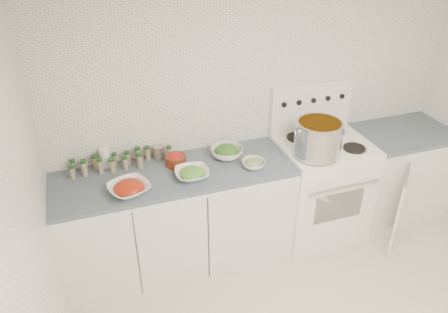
# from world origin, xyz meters

# --- Properties ---
(room_walls) EXTENTS (3.54, 3.04, 2.52)m
(room_walls) POSITION_xyz_m (0.00, 0.00, 1.56)
(room_walls) COLOR white
(room_walls) RESTS_ON ground
(counter_left) EXTENTS (1.85, 0.62, 0.90)m
(counter_left) POSITION_xyz_m (-0.82, 1.19, 0.45)
(counter_left) COLOR white
(counter_left) RESTS_ON ground
(stove) EXTENTS (0.76, 0.70, 1.36)m
(stove) POSITION_xyz_m (0.48, 1.19, 0.50)
(stove) COLOR white
(stove) RESTS_ON ground
(counter_right) EXTENTS (0.89, 0.92, 0.90)m
(counter_right) POSITION_xyz_m (1.30, 1.19, 0.45)
(counter_right) COLOR white
(counter_right) RESTS_ON ground
(stock_pot) EXTENTS (0.39, 0.37, 0.28)m
(stock_pot) POSITION_xyz_m (0.31, 1.02, 1.10)
(stock_pot) COLOR silver
(stock_pot) RESTS_ON stove
(bowl_tomato) EXTENTS (0.36, 0.36, 0.09)m
(bowl_tomato) POSITION_xyz_m (-1.19, 1.03, 0.94)
(bowl_tomato) COLOR white
(bowl_tomato) RESTS_ON counter_left
(bowl_snowpea) EXTENTS (0.27, 0.27, 0.08)m
(bowl_snowpea) POSITION_xyz_m (-0.71, 1.08, 0.94)
(bowl_snowpea) COLOR white
(bowl_snowpea) RESTS_ON counter_left
(bowl_broccoli) EXTENTS (0.34, 0.34, 0.11)m
(bowl_broccoli) POSITION_xyz_m (-0.36, 1.28, 0.95)
(bowl_broccoli) COLOR white
(bowl_broccoli) RESTS_ON counter_left
(bowl_zucchini) EXTENTS (0.23, 0.23, 0.07)m
(bowl_zucchini) POSITION_xyz_m (-0.22, 1.07, 0.93)
(bowl_zucchini) COLOR white
(bowl_zucchini) RESTS_ON counter_left
(bowl_pepper) EXTENTS (0.16, 0.16, 0.10)m
(bowl_pepper) POSITION_xyz_m (-0.78, 1.30, 0.95)
(bowl_pepper) COLOR #5D2210
(bowl_pepper) RESTS_ON counter_left
(salt_canister) EXTENTS (0.10, 0.10, 0.16)m
(salt_canister) POSITION_xyz_m (-1.30, 1.45, 0.98)
(salt_canister) COLOR white
(salt_canister) RESTS_ON counter_left
(tin_can) EXTENTS (0.10, 0.10, 0.11)m
(tin_can) POSITION_xyz_m (-0.89, 1.44, 0.96)
(tin_can) COLOR gray
(tin_can) RESTS_ON counter_left
(spice_cluster) EXTENTS (0.79, 0.16, 0.14)m
(spice_cluster) POSITION_xyz_m (-1.24, 1.40, 0.96)
(spice_cluster) COLOR gray
(spice_cluster) RESTS_ON counter_left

